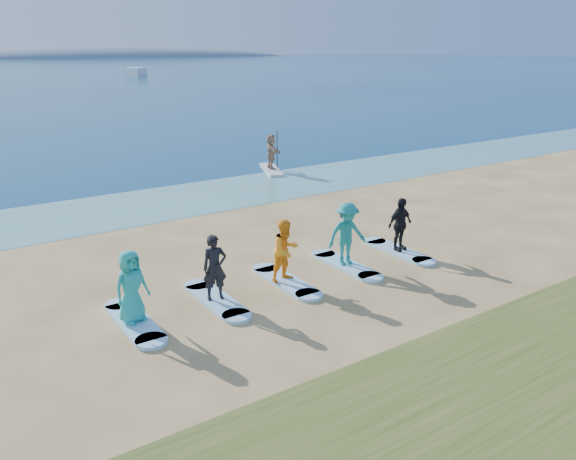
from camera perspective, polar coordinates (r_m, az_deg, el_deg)
ground at (r=14.29m, az=2.61°, el=-6.68°), size 600.00×600.00×0.00m
shallow_water at (r=23.07m, az=-13.09°, el=2.66°), size 600.00×600.00×0.00m
island_ridge at (r=327.00m, az=-16.33°, el=16.51°), size 220.00×56.00×18.00m
paddleboard at (r=28.46m, az=-1.69°, el=6.16°), size 1.75×3.05×0.12m
paddleboarder at (r=28.28m, az=-1.71°, el=7.98°), size 0.89×1.67×1.72m
boat_offshore_b at (r=124.41m, az=-15.21°, el=14.88°), size 3.27×5.59×1.65m
surfboard_0 at (r=13.37m, az=-15.32°, el=-9.00°), size 0.70×2.20×0.09m
student_0 at (r=13.00m, az=-15.65°, el=-5.53°), size 0.94×0.75×1.68m
surfboard_1 at (r=14.06m, az=-7.31°, el=-7.07°), size 0.70×2.20×0.09m
student_1 at (r=13.71m, az=-7.46°, el=-3.80°), size 0.66×0.50×1.64m
surfboard_2 at (r=14.99m, az=-0.23°, el=-5.24°), size 0.70×2.20×0.09m
student_2 at (r=14.67m, az=-0.23°, el=-2.08°), size 0.89×0.73×1.67m
surfboard_3 at (r=16.15m, az=5.90°, el=-3.58°), size 0.70×2.20×0.09m
student_3 at (r=15.82m, az=6.01°, el=-0.39°), size 1.26×0.85×1.81m
surfboard_4 at (r=17.47m, az=11.13°, el=-2.12°), size 0.70×2.20×0.09m
student_4 at (r=17.19m, az=11.31°, el=0.57°), size 0.98×0.47×1.63m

